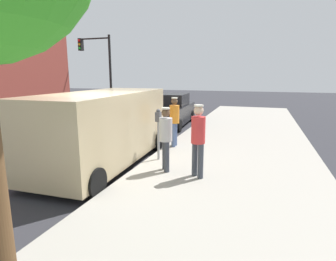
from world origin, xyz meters
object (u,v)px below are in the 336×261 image
at_px(pedestrian_in_gray, 166,135).
at_px(parking_meter_near, 158,125).
at_px(parked_van, 103,127).
at_px(parked_sedan_ahead, 170,111).
at_px(pedestrian_in_red, 198,136).
at_px(pedestrian_in_orange, 174,118).
at_px(traffic_light_corner, 99,61).

bearing_deg(pedestrian_in_gray, parking_meter_near, 121.65).
relative_size(parked_van, parked_sedan_ahead, 1.17).
height_order(pedestrian_in_red, pedestrian_in_orange, pedestrian_in_red).
relative_size(parking_meter_near, pedestrian_in_gray, 0.91).
bearing_deg(traffic_light_corner, pedestrian_in_red, -47.96).
height_order(pedestrian_in_gray, parked_sedan_ahead, pedestrian_in_gray).
height_order(parked_van, parked_sedan_ahead, parked_van).
bearing_deg(parked_van, pedestrian_in_red, -8.54).
bearing_deg(pedestrian_in_gray, parked_sedan_ahead, 107.46).
height_order(parking_meter_near, traffic_light_corner, traffic_light_corner).
bearing_deg(parked_van, pedestrian_in_orange, 56.75).
relative_size(pedestrian_in_red, parked_van, 0.34).
distance_m(pedestrian_in_orange, parked_van, 2.69).
relative_size(parked_van, traffic_light_corner, 1.01).
distance_m(parking_meter_near, pedestrian_in_gray, 1.02).
distance_m(pedestrian_in_red, parked_van, 2.96).
xyz_separation_m(pedestrian_in_gray, parked_van, (-2.03, 0.25, 0.05)).
bearing_deg(parking_meter_near, parked_van, -157.90).
xyz_separation_m(pedestrian_in_red, pedestrian_in_orange, (-1.45, 2.69, -0.05)).
distance_m(pedestrian_in_gray, pedestrian_in_orange, 2.57).
bearing_deg(pedestrian_in_red, pedestrian_in_gray, 168.28).
bearing_deg(pedestrian_in_red, parking_meter_near, 143.70).
bearing_deg(traffic_light_corner, pedestrian_in_gray, -50.36).
distance_m(pedestrian_in_orange, traffic_light_corner, 10.94).
height_order(parking_meter_near, parked_sedan_ahead, parking_meter_near).
xyz_separation_m(parking_meter_near, parked_van, (-1.50, -0.61, -0.03)).
bearing_deg(traffic_light_corner, parked_sedan_ahead, -24.38).
relative_size(parking_meter_near, pedestrian_in_orange, 0.88).
bearing_deg(parking_meter_near, traffic_light_corner, 130.32).
relative_size(pedestrian_in_red, parked_sedan_ahead, 0.40).
height_order(pedestrian_in_gray, parked_van, parked_van).
distance_m(parking_meter_near, parked_van, 1.62).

